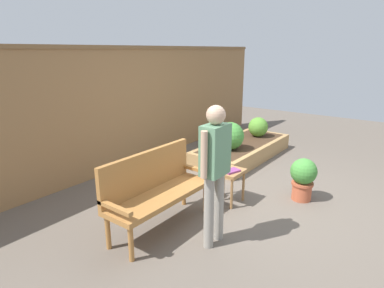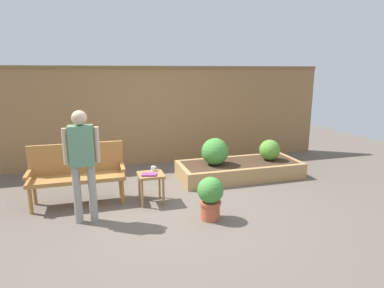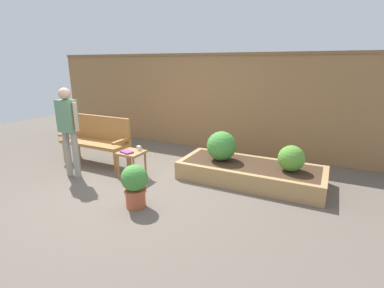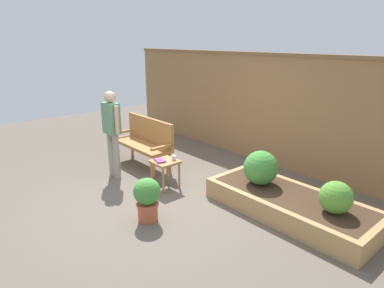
% 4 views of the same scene
% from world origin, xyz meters
% --- Properties ---
extents(ground_plane, '(14.00, 14.00, 0.00)m').
position_xyz_m(ground_plane, '(0.00, 0.00, 0.00)').
color(ground_plane, '#60564C').
extents(fence_back, '(8.40, 0.14, 2.16)m').
position_xyz_m(fence_back, '(0.00, 2.60, 1.09)').
color(fence_back, olive).
rests_on(fence_back, ground_plane).
extents(garden_bench, '(1.44, 0.48, 0.94)m').
position_xyz_m(garden_bench, '(-1.43, 0.66, 0.54)').
color(garden_bench, '#A87038').
rests_on(garden_bench, ground_plane).
extents(side_table, '(0.40, 0.40, 0.48)m').
position_xyz_m(side_table, '(-0.32, 0.31, 0.40)').
color(side_table, '#9E7042').
rests_on(side_table, ground_plane).
extents(cup_on_table, '(0.11, 0.07, 0.08)m').
position_xyz_m(cup_on_table, '(-0.26, 0.45, 0.52)').
color(cup_on_table, silver).
rests_on(cup_on_table, side_table).
extents(book_on_table, '(0.25, 0.20, 0.03)m').
position_xyz_m(book_on_table, '(-0.36, 0.24, 0.49)').
color(book_on_table, '#7F3875').
rests_on(book_on_table, side_table).
extents(potted_boxwood, '(0.37, 0.37, 0.62)m').
position_xyz_m(potted_boxwood, '(0.38, -0.51, 0.35)').
color(potted_boxwood, '#B75638').
rests_on(potted_boxwood, ground_plane).
extents(raised_planter_bed, '(2.40, 1.00, 0.30)m').
position_xyz_m(raised_planter_bed, '(1.56, 1.10, 0.15)').
color(raised_planter_bed, '#AD8451').
rests_on(raised_planter_bed, ground_plane).
extents(shrub_near_bench, '(0.51, 0.51, 0.51)m').
position_xyz_m(shrub_near_bench, '(1.04, 1.09, 0.56)').
color(shrub_near_bench, brown).
rests_on(shrub_near_bench, raised_planter_bed).
extents(shrub_far_corner, '(0.41, 0.41, 0.41)m').
position_xyz_m(shrub_far_corner, '(2.21, 1.09, 0.51)').
color(shrub_far_corner, brown).
rests_on(shrub_far_corner, raised_planter_bed).
extents(person_by_bench, '(0.47, 0.20, 1.56)m').
position_xyz_m(person_by_bench, '(-1.30, -0.10, 0.93)').
color(person_by_bench, gray).
rests_on(person_by_bench, ground_plane).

